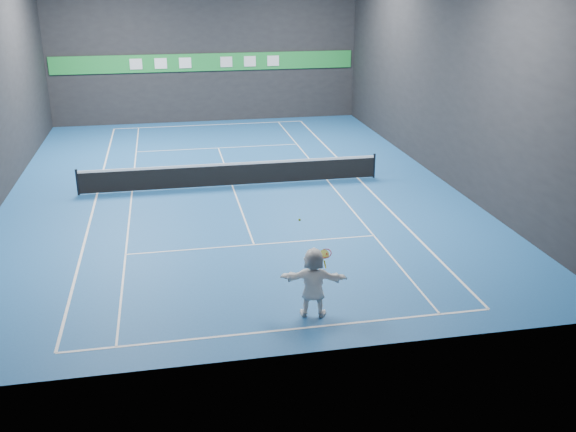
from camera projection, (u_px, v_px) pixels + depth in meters
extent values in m
plane|color=#1B5497|center=(232.00, 186.00, 26.91)|extent=(26.00, 26.00, 0.00)
cube|color=black|center=(205.00, 45.00, 37.26)|extent=(18.00, 0.10, 9.00)
cube|color=black|center=(295.00, 169.00, 13.38)|extent=(18.00, 0.10, 9.00)
cube|color=black|center=(442.00, 71.00, 26.94)|extent=(0.10, 26.00, 9.00)
cube|color=white|center=(285.00, 330.00, 15.99)|extent=(10.98, 0.08, 0.01)
cube|color=white|center=(210.00, 125.00, 37.83)|extent=(10.98, 0.08, 0.01)
cube|color=white|center=(97.00, 194.00, 25.92)|extent=(0.08, 23.78, 0.01)
cube|color=white|center=(358.00, 178.00, 27.89)|extent=(0.08, 23.78, 0.01)
cube|color=white|center=(132.00, 192.00, 26.17)|extent=(0.06, 23.78, 0.01)
cube|color=white|center=(327.00, 180.00, 27.65)|extent=(0.06, 23.78, 0.01)
cube|color=white|center=(254.00, 245.00, 21.03)|extent=(8.23, 0.06, 0.01)
cube|color=white|center=(218.00, 148.00, 32.79)|extent=(8.23, 0.06, 0.01)
cube|color=white|center=(232.00, 186.00, 26.91)|extent=(0.06, 12.80, 0.01)
imported|color=white|center=(313.00, 282.00, 16.38)|extent=(1.82, 0.96, 1.87)
sphere|color=#C3E526|center=(300.00, 220.00, 15.71)|extent=(0.07, 0.07, 0.07)
cylinder|color=black|center=(77.00, 182.00, 25.61)|extent=(0.10, 0.10, 1.07)
cylinder|color=black|center=(374.00, 166.00, 27.83)|extent=(0.10, 0.10, 1.07)
cube|color=black|center=(232.00, 175.00, 26.74)|extent=(12.40, 0.03, 0.86)
cube|color=white|center=(232.00, 164.00, 26.57)|extent=(12.40, 0.04, 0.10)
cube|color=#1F8F37|center=(206.00, 62.00, 37.56)|extent=(17.64, 0.06, 1.00)
cube|color=silver|center=(136.00, 64.00, 36.79)|extent=(0.70, 0.04, 0.60)
cube|color=white|center=(161.00, 63.00, 37.04)|extent=(0.70, 0.04, 0.60)
cube|color=white|center=(185.00, 63.00, 37.29)|extent=(0.70, 0.04, 0.60)
cube|color=silver|center=(226.00, 62.00, 37.72)|extent=(0.70, 0.04, 0.60)
cube|color=silver|center=(250.00, 61.00, 37.97)|extent=(0.70, 0.04, 0.60)
cube|color=white|center=(273.00, 61.00, 38.22)|extent=(0.70, 0.04, 0.60)
torus|color=#B11218|center=(326.00, 253.00, 16.21)|extent=(0.41, 0.38, 0.23)
cylinder|color=#BAD049|center=(324.00, 254.00, 16.21)|extent=(0.37, 0.32, 0.21)
cylinder|color=red|center=(327.00, 255.00, 16.24)|extent=(0.07, 0.13, 0.17)
cylinder|color=#FFE80D|center=(325.00, 264.00, 16.30)|extent=(0.11, 0.11, 0.26)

